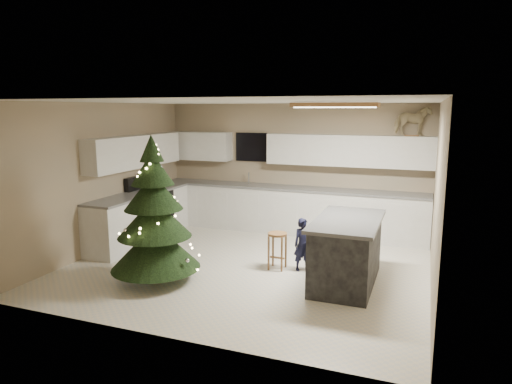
# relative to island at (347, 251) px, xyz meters

# --- Properties ---
(ground_plane) EXTENTS (5.50, 5.50, 0.00)m
(ground_plane) POSITION_rel_island_xyz_m (-1.59, 0.17, -0.48)
(ground_plane) COLOR beige
(room_shell) EXTENTS (5.52, 5.02, 2.61)m
(room_shell) POSITION_rel_island_xyz_m (-1.57, 0.18, 1.27)
(room_shell) COLOR tan
(room_shell) RESTS_ON ground_plane
(cabinetry) EXTENTS (5.50, 3.20, 2.00)m
(cabinetry) POSITION_rel_island_xyz_m (-2.50, 1.82, 0.28)
(cabinetry) COLOR silver
(cabinetry) RESTS_ON ground_plane
(island) EXTENTS (0.90, 1.70, 0.95)m
(island) POSITION_rel_island_xyz_m (0.00, 0.00, 0.00)
(island) COLOR black
(island) RESTS_ON ground_plane
(bar_stool) EXTENTS (0.30, 0.30, 0.58)m
(bar_stool) POSITION_rel_island_xyz_m (-1.12, 0.22, -0.04)
(bar_stool) COLOR brown
(bar_stool) RESTS_ON ground_plane
(christmas_tree) EXTENTS (1.34, 1.29, 2.14)m
(christmas_tree) POSITION_rel_island_xyz_m (-2.63, -0.88, 0.40)
(christmas_tree) COLOR #3F2816
(christmas_tree) RESTS_ON ground_plane
(toddler) EXTENTS (0.36, 0.34, 0.83)m
(toddler) POSITION_rel_island_xyz_m (-0.72, 0.29, -0.06)
(toddler) COLOR black
(toddler) RESTS_ON ground_plane
(rocking_horse) EXTENTS (0.68, 0.45, 0.55)m
(rocking_horse) POSITION_rel_island_xyz_m (0.71, 2.50, 1.80)
(rocking_horse) COLOR brown
(rocking_horse) RESTS_ON cabinetry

